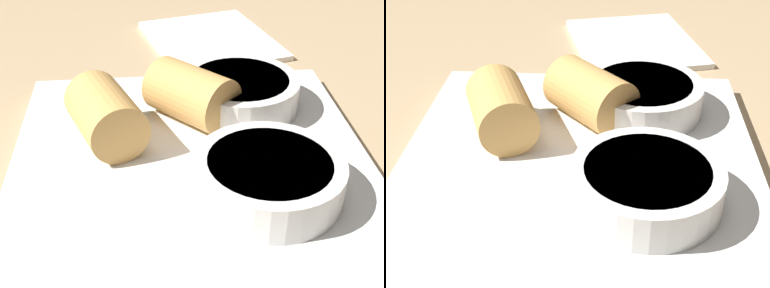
{
  "view_description": "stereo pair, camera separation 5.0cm",
  "coord_description": "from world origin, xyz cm",
  "views": [
    {
      "loc": [
        34.36,
        -3.52,
        25.63
      ],
      "look_at": [
        3.72,
        -0.56,
        5.27
      ],
      "focal_mm": 50.0,
      "sensor_mm": 36.0,
      "label": 1
    },
    {
      "loc": [
        34.43,
        1.48,
        25.63
      ],
      "look_at": [
        3.72,
        -0.56,
        5.27
      ],
      "focal_mm": 50.0,
      "sensor_mm": 36.0,
      "label": 2
    }
  ],
  "objects": [
    {
      "name": "table_surface",
      "position": [
        0.0,
        0.0,
        1.0
      ],
      "size": [
        180.0,
        140.0,
        2.0
      ],
      "color": "tan",
      "rests_on": "ground"
    },
    {
      "name": "serving_plate",
      "position": [
        3.72,
        -0.56,
        2.76
      ],
      "size": [
        28.81,
        25.85,
        1.5
      ],
      "color": "white",
      "rests_on": "table_surface"
    },
    {
      "name": "roll_front_left",
      "position": [
        -2.96,
        -0.42,
        5.72
      ],
      "size": [
        7.87,
        7.75,
        4.43
      ],
      "color": "#DBA356",
      "rests_on": "serving_plate"
    },
    {
      "name": "roll_front_right",
      "position": [
        -0.5,
        -6.72,
        5.72
      ],
      "size": [
        7.8,
        6.52,
        4.43
      ],
      "color": "#DBA356",
      "rests_on": "serving_plate"
    },
    {
      "name": "dipping_bowl_near",
      "position": [
        7.44,
        4.03,
        4.94
      ],
      "size": [
        9.76,
        9.76,
        2.65
      ],
      "color": "white",
      "rests_on": "serving_plate"
    },
    {
      "name": "dipping_bowl_far",
      "position": [
        -4.28,
        4.15,
        4.94
      ],
      "size": [
        9.76,
        9.76,
        2.65
      ],
      "color": "white",
      "rests_on": "serving_plate"
    },
    {
      "name": "napkin",
      "position": [
        -21.56,
        4.04,
        2.3
      ],
      "size": [
        17.66,
        16.04,
        0.6
      ],
      "color": "white",
      "rests_on": "table_surface"
    }
  ]
}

